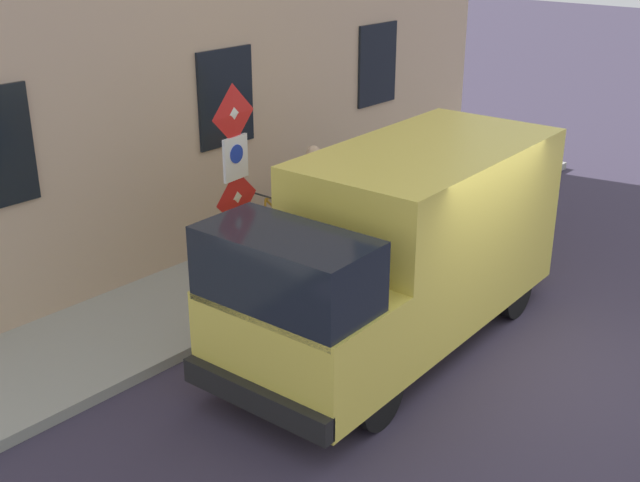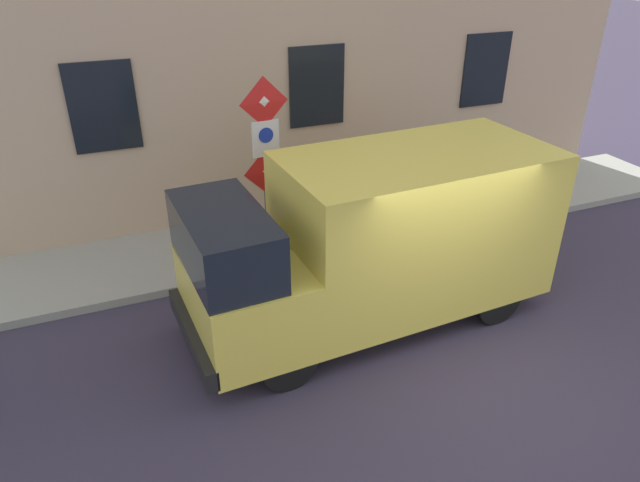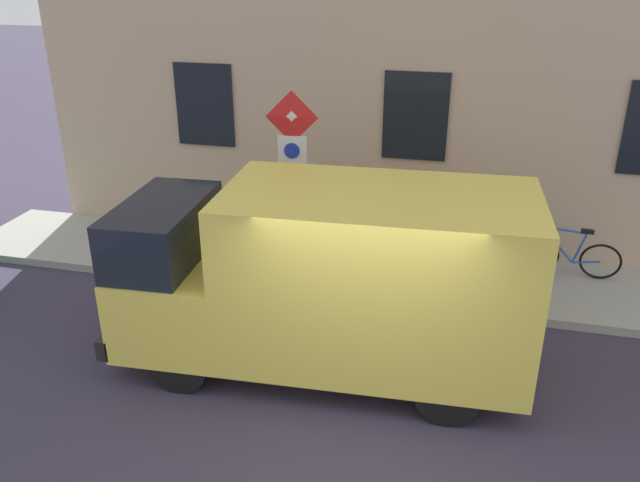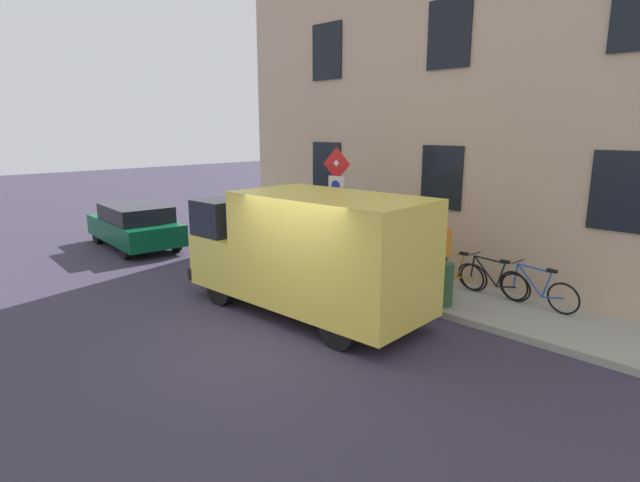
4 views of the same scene
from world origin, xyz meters
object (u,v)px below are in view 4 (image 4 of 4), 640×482
object	(u,v)px
bicycle_black	(492,280)
bicycle_orange	(453,271)
sign_post_stacked	(337,199)
pedestrian	(440,252)
litter_bin	(442,284)
parked_hatchback	(135,225)
delivery_van	(308,250)
bicycle_blue	(537,290)

from	to	relation	value
bicycle_black	bicycle_orange	bearing A→B (deg)	2.09
sign_post_stacked	pedestrian	size ratio (longest dim) A/B	1.76
bicycle_black	litter_bin	xyz separation A→B (m)	(-1.24, 0.48, 0.08)
bicycle_black	parked_hatchback	bearing A→B (deg)	18.85
litter_bin	bicycle_black	bearing A→B (deg)	-20.98
delivery_van	pedestrian	size ratio (longest dim) A/B	3.15
parked_hatchback	pedestrian	size ratio (longest dim) A/B	2.41
parked_hatchback	pedestrian	world-z (taller)	pedestrian
sign_post_stacked	parked_hatchback	size ratio (longest dim) A/B	0.73
sign_post_stacked	bicycle_orange	world-z (taller)	sign_post_stacked
bicycle_blue	bicycle_black	world-z (taller)	same
bicycle_black	pedestrian	world-z (taller)	pedestrian
sign_post_stacked	bicycle_black	world-z (taller)	sign_post_stacked
sign_post_stacked	bicycle_black	bearing A→B (deg)	-67.50
bicycle_orange	delivery_van	bearing A→B (deg)	67.24
bicycle_orange	bicycle_blue	bearing A→B (deg)	179.71
delivery_van	bicycle_orange	xyz separation A→B (m)	(3.28, -1.36, -0.82)
sign_post_stacked	bicycle_black	distance (m)	3.95
bicycle_blue	bicycle_orange	xyz separation A→B (m)	(-0.00, 1.95, 0.00)
bicycle_orange	litter_bin	world-z (taller)	litter_bin
bicycle_blue	bicycle_black	size ratio (longest dim) A/B	1.00
bicycle_blue	litter_bin	size ratio (longest dim) A/B	1.90
sign_post_stacked	bicycle_blue	xyz separation A→B (m)	(1.39, -4.32, -1.58)
sign_post_stacked	pedestrian	world-z (taller)	sign_post_stacked
litter_bin	bicycle_orange	bearing A→B (deg)	21.87
sign_post_stacked	bicycle_orange	distance (m)	3.17
delivery_van	litter_bin	distance (m)	2.86
pedestrian	litter_bin	size ratio (longest dim) A/B	1.91
bicycle_blue	pedestrian	distance (m)	2.10
bicycle_blue	litter_bin	xyz separation A→B (m)	(-1.24, 1.45, 0.08)
delivery_van	bicycle_black	distance (m)	4.11
sign_post_stacked	bicycle_black	xyz separation A→B (m)	(1.39, -3.35, -1.58)
pedestrian	bicycle_blue	bearing A→B (deg)	-120.51
bicycle_black	litter_bin	size ratio (longest dim) A/B	1.91
bicycle_orange	pedestrian	bearing A→B (deg)	90.81
sign_post_stacked	litter_bin	world-z (taller)	sign_post_stacked
parked_hatchback	bicycle_blue	distance (m)	11.83
delivery_van	parked_hatchback	world-z (taller)	delivery_van
parked_hatchback	bicycle_blue	xyz separation A→B (m)	(3.15, -11.40, -0.22)
bicycle_orange	pedestrian	distance (m)	0.82
sign_post_stacked	litter_bin	distance (m)	3.24
delivery_van	litter_bin	bearing A→B (deg)	-135.02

